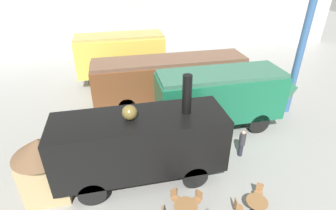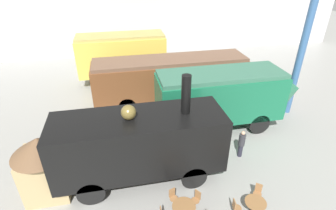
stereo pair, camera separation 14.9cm
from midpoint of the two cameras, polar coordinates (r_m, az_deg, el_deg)
name	(u,v)px [view 2 (the right image)]	position (r m, az deg, el deg)	size (l,w,h in m)	color
ground_plane	(189,134)	(15.99, 4.90, -6.34)	(80.00, 80.00, 0.00)	gray
backdrop_wall	(149,11)	(28.92, -3.92, 19.76)	(44.00, 0.15, 9.00)	silver
passenger_coach_vintage	(122,54)	(22.28, -9.85, 10.85)	(7.08, 2.44, 4.01)	#E0C64C
passenger_coach_wooden	(170,76)	(18.66, 0.77, 6.36)	(10.79, 2.59, 3.30)	brown
streamlined_locomotive	(230,94)	(16.11, 13.65, 2.33)	(9.03, 2.65, 3.66)	#196B47
steam_locomotive	(140,142)	(11.93, -5.79, -8.05)	(7.56, 2.51, 5.16)	black
cafe_table_near	(255,205)	(11.95, 18.80, -19.83)	(0.87, 0.87, 0.70)	black
cafe_table_mid	(184,209)	(11.18, 3.88, -21.60)	(0.94, 0.94, 0.78)	black
cafe_chair_1	(258,191)	(12.54, 19.31, -17.32)	(0.40, 0.40, 0.87)	black
cafe_chair_2	(236,207)	(11.72, 14.89, -20.65)	(0.37, 0.36, 0.87)	black
cafe_chair_3	(196,198)	(11.73, 6.60, -19.52)	(0.40, 0.40, 0.87)	black
cafe_chair_4	(173,196)	(11.73, 1.47, -19.23)	(0.37, 0.39, 0.87)	black
visitor_person	(241,143)	(14.38, 15.99, -7.93)	(0.34, 0.34, 1.60)	#262633
ticket_kiosk	(44,163)	(12.55, -25.12, -11.45)	(2.34, 2.34, 3.00)	tan
support_pillar	(300,56)	(18.48, 27.08, 9.49)	(0.44, 0.44, 8.00)	#386093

